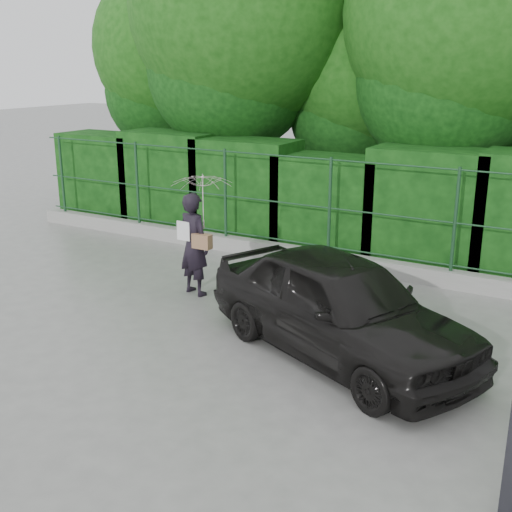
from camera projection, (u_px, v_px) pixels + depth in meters
The scene contains 7 objects.
ground at pixel (166, 350), 8.71m from camera, with size 80.00×80.00×0.00m, color gray.
kerb at pixel (309, 256), 12.40m from camera, with size 14.00×0.25×0.30m, color #9E9E99.
fence at pixel (321, 204), 11.98m from camera, with size 14.13×0.06×1.80m.
hedge at pixel (331, 200), 12.96m from camera, with size 14.20×1.20×2.29m.
trees at pixel (431, 18), 13.23m from camera, with size 17.10×6.15×8.08m.
woman at pixel (199, 216), 10.44m from camera, with size 1.01×1.02×2.05m.
car at pixel (340, 306), 8.38m from camera, with size 1.65×4.10×1.40m, color black.
Camera 1 is at (5.04, -6.28, 3.76)m, focal length 45.00 mm.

